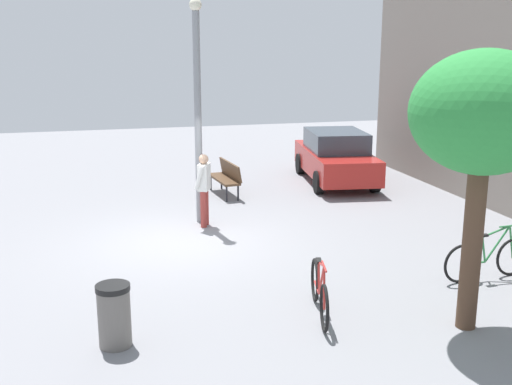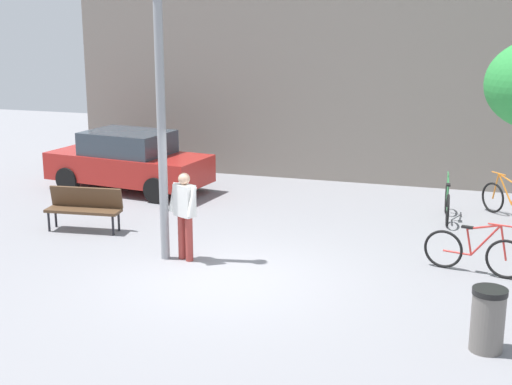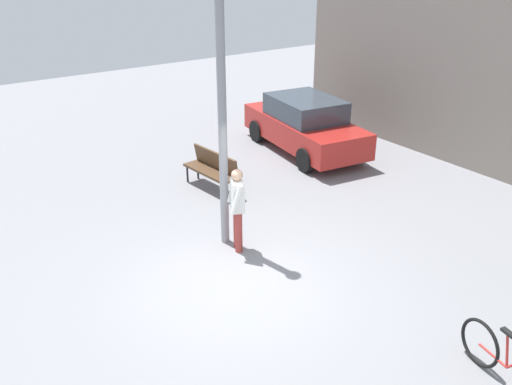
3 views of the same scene
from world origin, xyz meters
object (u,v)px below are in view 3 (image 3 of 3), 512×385
(park_bench, at_px, (212,167))
(bicycle_red, at_px, (511,367))
(person_by_lamppost, at_px, (237,204))
(parked_car_red, at_px, (305,125))
(lamppost, at_px, (222,107))

(park_bench, height_order, bicycle_red, bicycle_red)
(person_by_lamppost, relative_size, parked_car_red, 0.38)
(person_by_lamppost, bearing_deg, park_bench, 157.96)
(person_by_lamppost, bearing_deg, bicycle_red, 9.44)
(lamppost, distance_m, bicycle_red, 6.12)
(person_by_lamppost, distance_m, parked_car_red, 5.79)
(parked_car_red, bearing_deg, park_bench, -78.06)
(bicycle_red, bearing_deg, person_by_lamppost, -170.56)
(bicycle_red, bearing_deg, parked_car_red, 156.65)
(bicycle_red, relative_size, parked_car_red, 0.40)
(bicycle_red, bearing_deg, park_bench, 178.11)
(park_bench, distance_m, parked_car_red, 3.57)
(bicycle_red, distance_m, parked_car_red, 9.47)
(person_by_lamppost, height_order, parked_car_red, person_by_lamppost)
(person_by_lamppost, height_order, park_bench, person_by_lamppost)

